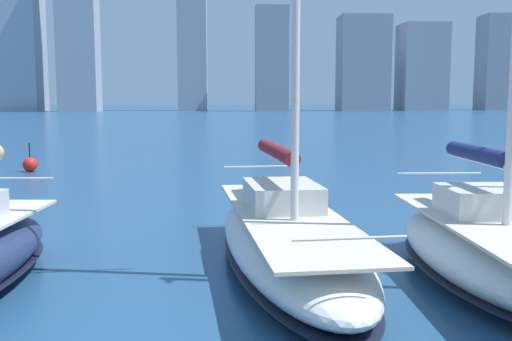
# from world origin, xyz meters

# --- Properties ---
(city_skyline) EXTENTS (161.70, 20.68, 54.42)m
(city_skyline) POSITION_xyz_m (11.96, -158.37, 19.77)
(city_skyline) COLOR gray
(city_skyline) RESTS_ON ground
(sailboat_navy) EXTENTS (2.83, 7.06, 10.97)m
(sailboat_navy) POSITION_xyz_m (-4.53, -5.91, 0.72)
(sailboat_navy) COLOR white
(sailboat_navy) RESTS_ON ground
(sailboat_maroon) EXTENTS (3.34, 9.69, 11.84)m
(sailboat_maroon) POSITION_xyz_m (-0.66, -7.07, 0.69)
(sailboat_maroon) COLOR white
(sailboat_maroon) RESTS_ON ground
(channel_buoy) EXTENTS (0.70, 0.70, 1.40)m
(channel_buoy) POSITION_xyz_m (10.09, -24.21, 0.36)
(channel_buoy) COLOR red
(channel_buoy) RESTS_ON ground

